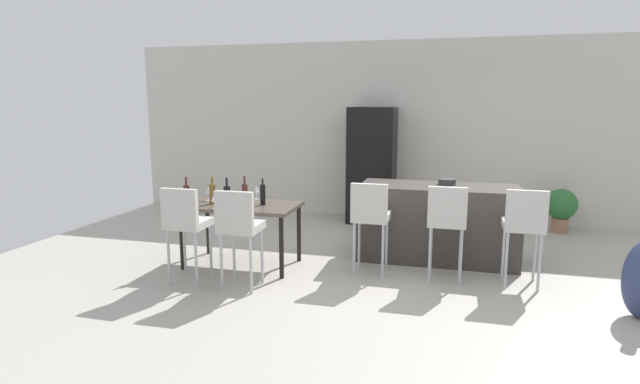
{
  "coord_description": "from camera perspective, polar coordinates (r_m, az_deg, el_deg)",
  "views": [
    {
      "loc": [
        0.55,
        -5.58,
        1.91
      ],
      "look_at": [
        -0.98,
        0.19,
        0.85
      ],
      "focal_mm": 28.31,
      "sensor_mm": 36.0,
      "label": 1
    }
  ],
  "objects": [
    {
      "name": "ground_plane",
      "position": [
        5.92,
        8.88,
        -8.87
      ],
      "size": [
        10.0,
        10.0,
        0.0
      ],
      "primitive_type": "plane",
      "color": "#ADA89E"
    },
    {
      "name": "back_wall",
      "position": [
        8.46,
        11.23,
        6.78
      ],
      "size": [
        10.0,
        0.12,
        2.9
      ],
      "primitive_type": "cube",
      "color": "beige",
      "rests_on": "ground_plane"
    },
    {
      "name": "kitchen_island",
      "position": [
        6.35,
        13.17,
        -3.39
      ],
      "size": [
        1.89,
        0.78,
        0.92
      ],
      "primitive_type": "cube",
      "color": "#383330",
      "rests_on": "ground_plane"
    },
    {
      "name": "bar_chair_left",
      "position": [
        5.61,
        5.71,
        -2.44
      ],
      "size": [
        0.4,
        0.4,
        1.05
      ],
      "color": "beige",
      "rests_on": "ground_plane"
    },
    {
      "name": "bar_chair_middle",
      "position": [
        5.55,
        14.15,
        -2.85
      ],
      "size": [
        0.4,
        0.4,
        1.05
      ],
      "color": "beige",
      "rests_on": "ground_plane"
    },
    {
      "name": "bar_chair_right",
      "position": [
        5.6,
        22.09,
        -3.19
      ],
      "size": [
        0.4,
        0.4,
        1.05
      ],
      "color": "beige",
      "rests_on": "ground_plane"
    },
    {
      "name": "dining_table",
      "position": [
        5.98,
        -8.91,
        -2.05
      ],
      "size": [
        1.33,
        0.76,
        0.74
      ],
      "color": "#4C4238",
      "rests_on": "ground_plane"
    },
    {
      "name": "dining_chair_near",
      "position": [
        5.46,
        -14.97,
        -3.09
      ],
      "size": [
        0.4,
        0.4,
        1.05
      ],
      "color": "beige",
      "rests_on": "ground_plane"
    },
    {
      "name": "dining_chair_far",
      "position": [
        5.19,
        -9.17,
        -3.55
      ],
      "size": [
        0.41,
        0.41,
        1.05
      ],
      "color": "beige",
      "rests_on": "ground_plane"
    },
    {
      "name": "wine_bottle_end",
      "position": [
        6.02,
        -14.84,
        -0.28
      ],
      "size": [
        0.07,
        0.07,
        0.33
      ],
      "color": "#471E19",
      "rests_on": "dining_table"
    },
    {
      "name": "wine_bottle_corner",
      "position": [
        6.02,
        -12.07,
        -0.15
      ],
      "size": [
        0.08,
        0.08,
        0.32
      ],
      "color": "brown",
      "rests_on": "dining_table"
    },
    {
      "name": "wine_bottle_right",
      "position": [
        5.87,
        -6.49,
        -0.25
      ],
      "size": [
        0.06,
        0.06,
        0.31
      ],
      "color": "black",
      "rests_on": "dining_table"
    },
    {
      "name": "wine_bottle_left",
      "position": [
        5.81,
        -10.46,
        -0.44
      ],
      "size": [
        0.07,
        0.07,
        0.33
      ],
      "color": "black",
      "rests_on": "dining_table"
    },
    {
      "name": "wine_bottle_near",
      "position": [
        5.86,
        -8.5,
        -0.25
      ],
      "size": [
        0.07,
        0.07,
        0.34
      ],
      "color": "#471E19",
      "rests_on": "dining_table"
    },
    {
      "name": "wine_glass_middle",
      "position": [
        5.74,
        -11.87,
        -0.65
      ],
      "size": [
        0.07,
        0.07,
        0.17
      ],
      "color": "silver",
      "rests_on": "dining_table"
    },
    {
      "name": "wine_glass_far",
      "position": [
        6.23,
        -12.55,
        0.17
      ],
      "size": [
        0.07,
        0.07,
        0.17
      ],
      "color": "silver",
      "rests_on": "dining_table"
    },
    {
      "name": "wine_glass_inner",
      "position": [
        6.21,
        -7.24,
        0.3
      ],
      "size": [
        0.07,
        0.07,
        0.17
      ],
      "color": "silver",
      "rests_on": "dining_table"
    },
    {
      "name": "refrigerator",
      "position": [
        8.15,
        5.9,
        3.05
      ],
      "size": [
        0.72,
        0.68,
        1.84
      ],
      "primitive_type": "cube",
      "color": "black",
      "rests_on": "ground_plane"
    },
    {
      "name": "fruit_bowl",
      "position": [
        6.37,
        14.17,
        1.15
      ],
      "size": [
        0.21,
        0.21,
        0.07
      ],
      "primitive_type": "cylinder",
      "color": "#333338",
      "rests_on": "kitchen_island"
    },
    {
      "name": "potted_plant",
      "position": [
        8.28,
        25.6,
        -1.52
      ],
      "size": [
        0.45,
        0.45,
        0.65
      ],
      "color": "#996B4C",
      "rests_on": "ground_plane"
    }
  ]
}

